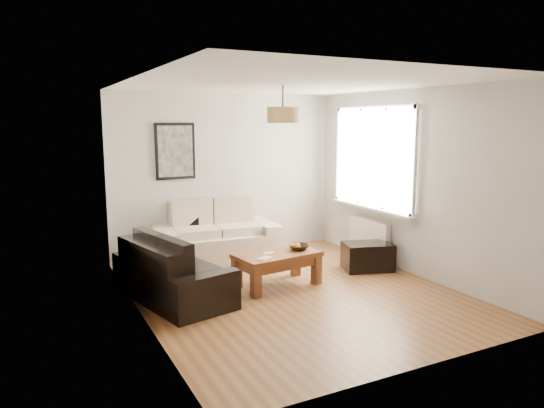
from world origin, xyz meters
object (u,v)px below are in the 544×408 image
loveseat_cream (215,233)px  sofa_leather (173,269)px  coffee_table (277,269)px  ottoman (368,256)px

loveseat_cream → sofa_leather: 1.68m
sofa_leather → coffee_table: size_ratio=1.53×
sofa_leather → ottoman: 2.89m
loveseat_cream → coffee_table: loveseat_cream is taller
sofa_leather → coffee_table: (1.36, -0.16, -0.14)m
sofa_leather → ottoman: (2.88, -0.11, -0.17)m
sofa_leather → coffee_table: bearing=-109.9°
loveseat_cream → sofa_leather: size_ratio=1.09×
sofa_leather → loveseat_cream: bearing=-51.9°
coffee_table → ottoman: 1.52m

